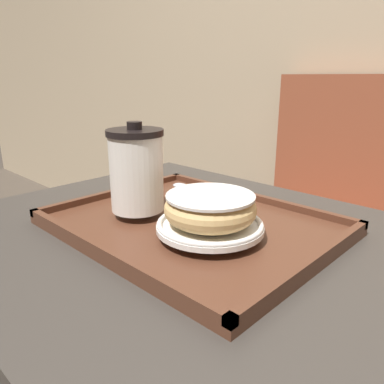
# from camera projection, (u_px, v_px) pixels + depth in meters

# --- Properties ---
(cafe_table) EXTENTS (0.85, 0.65, 0.75)m
(cafe_table) POSITION_uv_depth(u_px,v_px,m) (199.00, 331.00, 0.64)
(cafe_table) COLOR #38332D
(cafe_table) RESTS_ON ground_plane
(serving_tray) EXTENTS (0.44, 0.35, 0.02)m
(serving_tray) POSITION_uv_depth(u_px,v_px,m) (192.00, 225.00, 0.62)
(serving_tray) COLOR #512D1E
(serving_tray) RESTS_ON cafe_table
(coffee_cup_front) EXTENTS (0.09, 0.09, 0.15)m
(coffee_cup_front) POSITION_uv_depth(u_px,v_px,m) (136.00, 170.00, 0.62)
(coffee_cup_front) COLOR white
(coffee_cup_front) RESTS_ON serving_tray
(plate_with_chocolate_donut) EXTENTS (0.16, 0.16, 0.01)m
(plate_with_chocolate_donut) POSITION_uv_depth(u_px,v_px,m) (210.00, 225.00, 0.55)
(plate_with_chocolate_donut) COLOR white
(plate_with_chocolate_donut) RESTS_ON serving_tray
(donut_chocolate_glazed) EXTENTS (0.14, 0.14, 0.04)m
(donut_chocolate_glazed) POSITION_uv_depth(u_px,v_px,m) (210.00, 208.00, 0.54)
(donut_chocolate_glazed) COLOR #DBB270
(donut_chocolate_glazed) RESTS_ON plate_with_chocolate_donut
(spoon) EXTENTS (0.16, 0.04, 0.01)m
(spoon) POSITION_uv_depth(u_px,v_px,m) (190.00, 188.00, 0.74)
(spoon) COLOR silver
(spoon) RESTS_ON serving_tray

